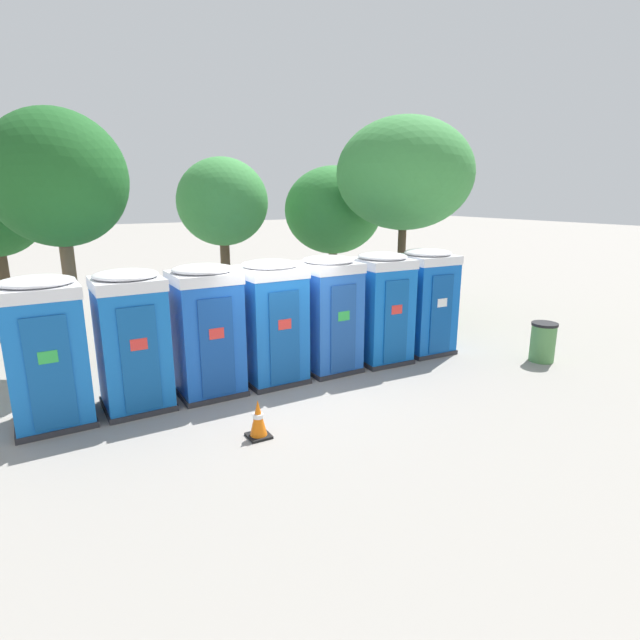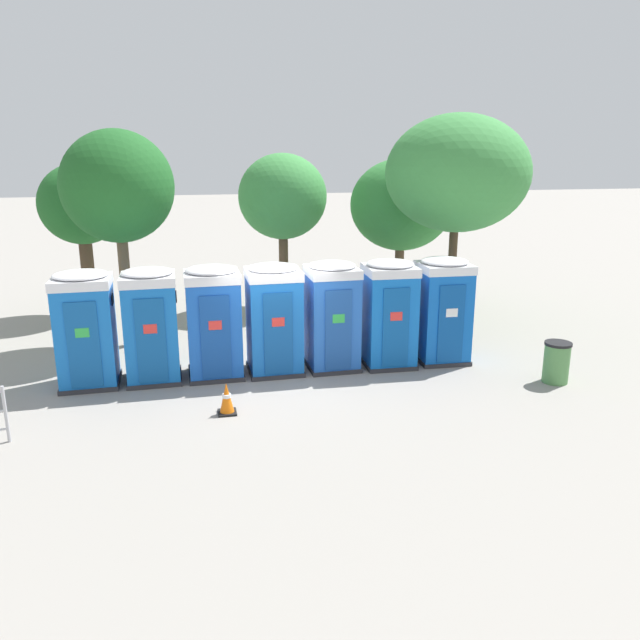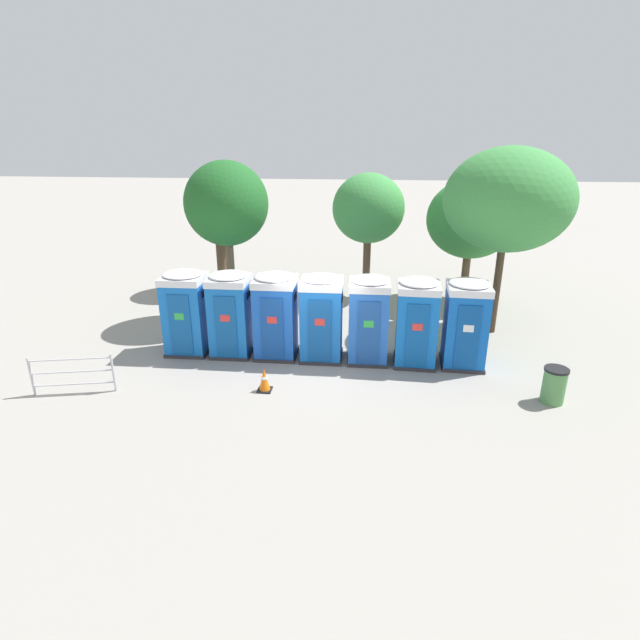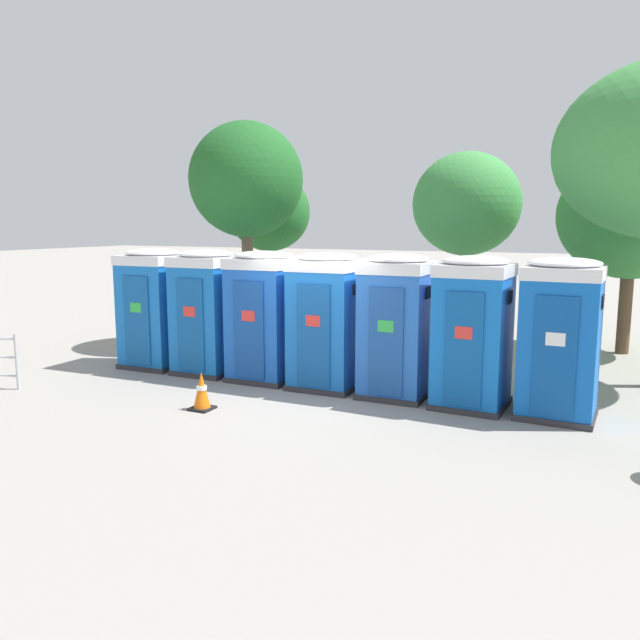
{
  "view_description": "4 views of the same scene",
  "coord_description": "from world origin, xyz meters",
  "px_view_note": "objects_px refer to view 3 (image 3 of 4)",
  "views": [
    {
      "loc": [
        -4.06,
        -8.79,
        3.82
      ],
      "look_at": [
        1.13,
        0.24,
        1.17
      ],
      "focal_mm": 28.0,
      "sensor_mm": 36.0,
      "label": 1
    },
    {
      "loc": [
        -1.86,
        -13.34,
        4.99
      ],
      "look_at": [
        1.07,
        0.24,
        1.18
      ],
      "focal_mm": 35.0,
      "sensor_mm": 36.0,
      "label": 2
    },
    {
      "loc": [
        1.4,
        -13.22,
        6.31
      ],
      "look_at": [
        -0.04,
        0.24,
        1.2
      ],
      "focal_mm": 28.0,
      "sensor_mm": 36.0,
      "label": 3
    },
    {
      "loc": [
        4.81,
        -10.11,
        3.04
      ],
      "look_at": [
        -0.13,
        0.24,
        1.28
      ],
      "focal_mm": 35.0,
      "sensor_mm": 36.0,
      "label": 4
    }
  ],
  "objects_px": {
    "portapotty_2": "(276,315)",
    "event_barrier": "(72,373)",
    "traffic_cone": "(264,380)",
    "street_tree_0": "(471,219)",
    "street_tree_3": "(508,200)",
    "street_tree_1": "(368,209)",
    "street_tree_2": "(227,204)",
    "portapotty_1": "(231,313)",
    "street_tree_4": "(218,210)",
    "portapotty_5": "(417,322)",
    "portapotty_0": "(186,312)",
    "portapotty_4": "(369,319)",
    "trash_can": "(554,385)",
    "portapotty_6": "(465,323)",
    "portapotty_3": "(322,317)"
  },
  "relations": [
    {
      "from": "street_tree_4",
      "to": "street_tree_2",
      "type": "bearing_deg",
      "value": -68.13
    },
    {
      "from": "portapotty_0",
      "to": "street_tree_4",
      "type": "height_order",
      "value": "street_tree_4"
    },
    {
      "from": "trash_can",
      "to": "event_barrier",
      "type": "bearing_deg",
      "value": -176.06
    },
    {
      "from": "street_tree_0",
      "to": "street_tree_1",
      "type": "xyz_separation_m",
      "value": [
        -3.86,
        0.19,
        0.3
      ]
    },
    {
      "from": "portapotty_1",
      "to": "traffic_cone",
      "type": "xyz_separation_m",
      "value": [
        1.46,
        -2.22,
        -0.97
      ]
    },
    {
      "from": "portapotty_1",
      "to": "portapotty_6",
      "type": "distance_m",
      "value": 6.79
    },
    {
      "from": "portapotty_5",
      "to": "portapotty_6",
      "type": "bearing_deg",
      "value": 1.35
    },
    {
      "from": "portapotty_5",
      "to": "traffic_cone",
      "type": "distance_m",
      "value": 4.6
    },
    {
      "from": "portapotty_0",
      "to": "street_tree_0",
      "type": "xyz_separation_m",
      "value": [
        9.11,
        5.86,
        1.96
      ]
    },
    {
      "from": "portapotty_2",
      "to": "trash_can",
      "type": "distance_m",
      "value": 7.65
    },
    {
      "from": "street_tree_2",
      "to": "street_tree_3",
      "type": "distance_m",
      "value": 8.93
    },
    {
      "from": "portapotty_0",
      "to": "street_tree_0",
      "type": "distance_m",
      "value": 11.01
    },
    {
      "from": "traffic_cone",
      "to": "event_barrier",
      "type": "relative_size",
      "value": 0.32
    },
    {
      "from": "portapotty_2",
      "to": "street_tree_2",
      "type": "xyz_separation_m",
      "value": [
        -2.08,
        2.75,
        2.8
      ]
    },
    {
      "from": "portapotty_2",
      "to": "street_tree_3",
      "type": "relative_size",
      "value": 0.43
    },
    {
      "from": "portapotty_2",
      "to": "event_barrier",
      "type": "bearing_deg",
      "value": -148.87
    },
    {
      "from": "street_tree_1",
      "to": "street_tree_2",
      "type": "height_order",
      "value": "street_tree_2"
    },
    {
      "from": "portapotty_1",
      "to": "street_tree_1",
      "type": "xyz_separation_m",
      "value": [
        3.89,
        6.05,
        2.25
      ]
    },
    {
      "from": "street_tree_3",
      "to": "portapotty_3",
      "type": "bearing_deg",
      "value": -154.01
    },
    {
      "from": "street_tree_1",
      "to": "portapotty_0",
      "type": "bearing_deg",
      "value": -130.97
    },
    {
      "from": "portapotty_6",
      "to": "portapotty_4",
      "type": "bearing_deg",
      "value": 178.98
    },
    {
      "from": "street_tree_0",
      "to": "portapotty_6",
      "type": "bearing_deg",
      "value": -99.24
    },
    {
      "from": "street_tree_0",
      "to": "traffic_cone",
      "type": "distance_m",
      "value": 10.65
    },
    {
      "from": "street_tree_3",
      "to": "street_tree_4",
      "type": "height_order",
      "value": "street_tree_3"
    },
    {
      "from": "portapotty_2",
      "to": "portapotty_3",
      "type": "height_order",
      "value": "same"
    },
    {
      "from": "portapotty_6",
      "to": "trash_can",
      "type": "height_order",
      "value": "portapotty_6"
    },
    {
      "from": "portapotty_1",
      "to": "portapotty_2",
      "type": "height_order",
      "value": "same"
    },
    {
      "from": "portapotty_2",
      "to": "portapotty_5",
      "type": "height_order",
      "value": "same"
    },
    {
      "from": "portapotty_6",
      "to": "street_tree_1",
      "type": "distance_m",
      "value": 7.14
    },
    {
      "from": "portapotty_3",
      "to": "trash_can",
      "type": "relative_size",
      "value": 2.76
    },
    {
      "from": "portapotty_5",
      "to": "street_tree_2",
      "type": "xyz_separation_m",
      "value": [
        -6.16,
        2.86,
        2.8
      ]
    },
    {
      "from": "street_tree_4",
      "to": "event_barrier",
      "type": "xyz_separation_m",
      "value": [
        -1.23,
        -9.14,
        -2.79
      ]
    },
    {
      "from": "street_tree_1",
      "to": "street_tree_2",
      "type": "relative_size",
      "value": 0.89
    },
    {
      "from": "portapotty_4",
      "to": "street_tree_4",
      "type": "distance_m",
      "value": 9.11
    },
    {
      "from": "portapotty_1",
      "to": "street_tree_2",
      "type": "xyz_separation_m",
      "value": [
        -0.73,
        2.75,
        2.8
      ]
    },
    {
      "from": "portapotty_2",
      "to": "portapotty_0",
      "type": "bearing_deg",
      "value": 179.98
    },
    {
      "from": "street_tree_0",
      "to": "street_tree_3",
      "type": "relative_size",
      "value": 0.79
    },
    {
      "from": "trash_can",
      "to": "portapotty_5",
      "type": "bearing_deg",
      "value": 149.55
    },
    {
      "from": "street_tree_1",
      "to": "street_tree_2",
      "type": "xyz_separation_m",
      "value": [
        -4.62,
        -3.3,
        0.54
      ]
    },
    {
      "from": "portapotty_4",
      "to": "street_tree_3",
      "type": "bearing_deg",
      "value": 32.97
    },
    {
      "from": "portapotty_4",
      "to": "street_tree_3",
      "type": "distance_m",
      "value": 5.79
    },
    {
      "from": "portapotty_4",
      "to": "street_tree_0",
      "type": "xyz_separation_m",
      "value": [
        3.68,
        5.89,
        1.96
      ]
    },
    {
      "from": "portapotty_0",
      "to": "portapotty_4",
      "type": "distance_m",
      "value": 5.43
    },
    {
      "from": "portapotty_6",
      "to": "street_tree_4",
      "type": "distance_m",
      "value": 11.17
    },
    {
      "from": "street_tree_4",
      "to": "portapotty_0",
      "type": "bearing_deg",
      "value": -82.85
    },
    {
      "from": "trash_can",
      "to": "traffic_cone",
      "type": "relative_size",
      "value": 1.44
    },
    {
      "from": "street_tree_2",
      "to": "portapotty_2",
      "type": "bearing_deg",
      "value": -52.83
    },
    {
      "from": "portapotty_6",
      "to": "street_tree_0",
      "type": "relative_size",
      "value": 0.54
    },
    {
      "from": "street_tree_4",
      "to": "portapotty_5",
      "type": "bearing_deg",
      "value": -40.16
    },
    {
      "from": "portapotty_3",
      "to": "street_tree_2",
      "type": "bearing_deg",
      "value": 141.13
    }
  ]
}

